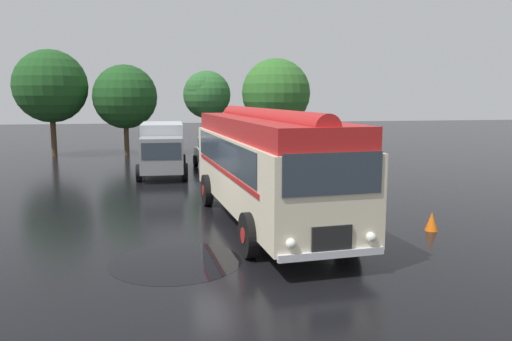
# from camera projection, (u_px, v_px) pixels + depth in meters

# --- Properties ---
(ground_plane) EXTENTS (120.00, 120.00, 0.00)m
(ground_plane) POSITION_uv_depth(u_px,v_px,m) (236.00, 230.00, 14.43)
(ground_plane) COLOR black
(vintage_bus) EXTENTS (3.43, 10.28, 3.49)m
(vintage_bus) POSITION_uv_depth(u_px,v_px,m) (265.00, 162.00, 15.02)
(vintage_bus) COLOR beige
(vintage_bus) RESTS_ON ground
(car_near_left) EXTENTS (2.26, 4.34, 1.66)m
(car_near_left) POSITION_uv_depth(u_px,v_px,m) (216.00, 153.00, 26.44)
(car_near_left) COLOR #B7BABF
(car_near_left) RESTS_ON ground
(car_mid_left) EXTENTS (2.06, 4.25, 1.66)m
(car_mid_left) POSITION_uv_depth(u_px,v_px,m) (272.00, 154.00, 26.07)
(car_mid_left) COLOR navy
(car_mid_left) RESTS_ON ground
(box_van) EXTENTS (2.39, 5.80, 2.50)m
(box_van) POSITION_uv_depth(u_px,v_px,m) (162.00, 147.00, 24.72)
(box_van) COLOR #B2B7BC
(box_van) RESTS_ON ground
(tree_far_left) EXTENTS (4.63, 4.63, 6.80)m
(tree_far_left) POSITION_uv_depth(u_px,v_px,m) (51.00, 86.00, 31.75)
(tree_far_left) COLOR #4C3823
(tree_far_left) RESTS_ON ground
(tree_left_of_centre) EXTENTS (4.14, 4.14, 5.89)m
(tree_left_of_centre) POSITION_uv_depth(u_px,v_px,m) (127.00, 96.00, 32.42)
(tree_left_of_centre) COLOR #4C3823
(tree_left_of_centre) RESTS_ON ground
(tree_centre) EXTENTS (3.10, 3.10, 5.50)m
(tree_centre) POSITION_uv_depth(u_px,v_px,m) (206.00, 94.00, 32.39)
(tree_centre) COLOR #4C3823
(tree_centre) RESTS_ON ground
(tree_right_of_centre) EXTENTS (4.53, 4.53, 6.33)m
(tree_right_of_centre) POSITION_uv_depth(u_px,v_px,m) (274.00, 92.00, 32.94)
(tree_right_of_centre) COLOR #4C3823
(tree_right_of_centre) RESTS_ON ground
(traffic_cone) EXTENTS (0.36, 0.36, 0.55)m
(traffic_cone) POSITION_uv_depth(u_px,v_px,m) (432.00, 221.00, 14.35)
(traffic_cone) COLOR orange
(traffic_cone) RESTS_ON ground
(puddle_patch) EXTENTS (3.09, 3.09, 0.01)m
(puddle_patch) POSITION_uv_depth(u_px,v_px,m) (176.00, 262.00, 11.67)
(puddle_patch) COLOR black
(puddle_patch) RESTS_ON ground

